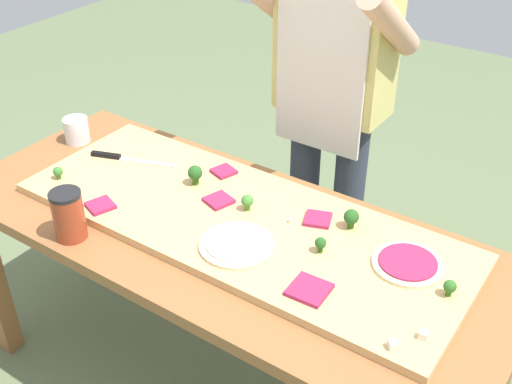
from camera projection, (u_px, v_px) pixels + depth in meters
name	position (u px, v px, depth m)	size (l,w,h in m)	color
prep_table	(223.00, 251.00, 2.04)	(1.82, 0.75, 0.76)	brown
cutting_board	(239.00, 221.00, 1.99)	(1.45, 0.54, 0.03)	tan
chefs_knife	(121.00, 158.00, 2.27)	(0.31, 0.13, 0.02)	#B7BABF
pizza_whole_beet_magenta	(408.00, 263.00, 1.78)	(0.20, 0.20, 0.02)	beige
pizza_whole_white_garlic	(237.00, 244.00, 1.85)	(0.22, 0.22, 0.02)	beige
pizza_slice_far_left	(224.00, 171.00, 2.20)	(0.07, 0.07, 0.01)	#9E234C
pizza_slice_center	(309.00, 290.00, 1.69)	(0.10, 0.10, 0.01)	#9E234C
pizza_slice_far_right	(100.00, 205.00, 2.02)	(0.08, 0.08, 0.01)	#9E234C
pizza_slice_near_left	(219.00, 200.00, 2.05)	(0.08, 0.08, 0.01)	#9E234C
pizza_slice_near_right	(318.00, 219.00, 1.96)	(0.08, 0.08, 0.01)	#9E234C
broccoli_floret_front_left	(58.00, 172.00, 2.15)	(0.03, 0.03, 0.04)	#3F7220
broccoli_floret_front_right	(450.00, 287.00, 1.67)	(0.03, 0.03, 0.05)	#366618
broccoli_floret_back_right	(195.00, 173.00, 2.12)	(0.05, 0.05, 0.07)	#2C5915
broccoli_floret_center_right	(247.00, 201.00, 2.00)	(0.04, 0.04, 0.05)	#487A23
broccoli_floret_back_mid	(321.00, 244.00, 1.82)	(0.03, 0.03, 0.05)	#2C5915
broccoli_floret_back_left	(351.00, 218.00, 1.91)	(0.05, 0.05, 0.06)	#2C5915
cheese_crumble_a	(423.00, 335.00, 1.55)	(0.02, 0.02, 0.02)	white
cheese_crumble_b	(393.00, 345.00, 1.52)	(0.02, 0.02, 0.02)	silver
cheese_crumble_c	(291.00, 221.00, 1.95)	(0.01, 0.01, 0.01)	white
flour_cup	(77.00, 131.00, 2.42)	(0.09, 0.09, 0.10)	white
sauce_jar	(69.00, 215.00, 1.90)	(0.10, 0.10, 0.16)	#99381E
cook_center	(332.00, 85.00, 2.29)	(0.54, 0.39, 1.67)	#333847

